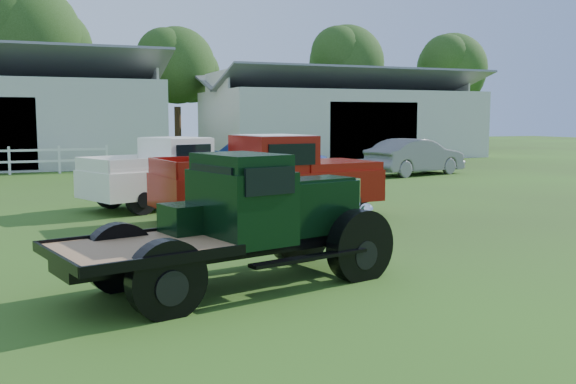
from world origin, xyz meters
name	(u,v)px	position (x,y,z in m)	size (l,w,h in m)	color
ground	(304,264)	(0.00, 0.00, 0.00)	(120.00, 120.00, 0.00)	#31411A
shed_right	(340,115)	(14.00, 27.00, 2.60)	(16.80, 9.20, 5.20)	beige
tree_b	(30,64)	(-4.00, 34.00, 5.75)	(6.90, 6.90, 11.50)	#1E3D0F
tree_c	(177,86)	(5.00, 33.00, 4.50)	(5.40, 5.40, 9.00)	#1E3D0F
tree_d	(346,83)	(18.00, 34.00, 5.00)	(6.00, 6.00, 10.00)	#1E3D0F
tree_e	(451,87)	(26.00, 32.00, 4.75)	(5.70, 5.70, 9.50)	#1E3D0F
vintage_flatbed	(235,221)	(-1.46, -0.96, 0.94)	(4.76, 1.89, 1.89)	black
red_pickup	(269,177)	(1.11, 4.68, 1.01)	(5.52, 2.12, 2.01)	maroon
white_pickup	(173,173)	(-0.56, 7.71, 0.92)	(4.98, 1.93, 1.83)	white
misc_car_blue	(268,157)	(4.47, 14.05, 0.86)	(2.04, 5.07, 1.73)	navy
misc_car_grey	(415,157)	(10.97, 13.63, 0.76)	(1.62, 4.63, 1.53)	slate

